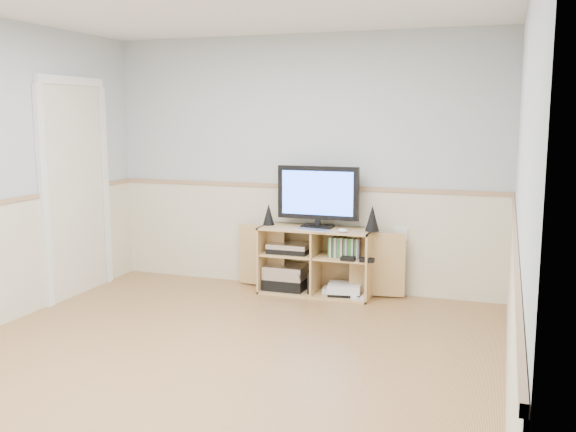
% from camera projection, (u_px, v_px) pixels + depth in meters
% --- Properties ---
extents(room, '(4.04, 4.54, 2.54)m').
position_uv_depth(room, '(201.00, 190.00, 4.38)').
color(room, tan).
rests_on(room, ground).
extents(media_cabinet, '(1.70, 0.41, 0.65)m').
position_uv_depth(media_cabinet, '(317.00, 259.00, 6.25)').
color(media_cabinet, tan).
rests_on(media_cabinet, floor).
extents(monitor, '(0.80, 0.18, 0.59)m').
position_uv_depth(monitor, '(318.00, 195.00, 6.15)').
color(monitor, black).
rests_on(monitor, media_cabinet).
extents(speaker_left, '(0.11, 0.11, 0.21)m').
position_uv_depth(speaker_left, '(269.00, 214.00, 6.32)').
color(speaker_left, black).
rests_on(speaker_left, media_cabinet).
extents(speaker_right, '(0.13, 0.13, 0.24)m').
position_uv_depth(speaker_right, '(372.00, 218.00, 5.98)').
color(speaker_right, black).
rests_on(speaker_right, media_cabinet).
extents(keyboard, '(0.31, 0.17, 0.01)m').
position_uv_depth(keyboard, '(313.00, 230.00, 6.02)').
color(keyboard, silver).
rests_on(keyboard, media_cabinet).
extents(mouse, '(0.11, 0.09, 0.04)m').
position_uv_depth(mouse, '(343.00, 230.00, 5.93)').
color(mouse, white).
rests_on(mouse, media_cabinet).
extents(av_components, '(0.50, 0.30, 0.47)m').
position_uv_depth(av_components, '(287.00, 270.00, 6.31)').
color(av_components, black).
rests_on(av_components, media_cabinet).
extents(game_consoles, '(0.46, 0.30, 0.11)m').
position_uv_depth(game_consoles, '(344.00, 289.00, 6.14)').
color(game_consoles, white).
rests_on(game_consoles, media_cabinet).
extents(game_cases, '(0.30, 0.13, 0.19)m').
position_uv_depth(game_cases, '(345.00, 247.00, 6.07)').
color(game_cases, '#3F8C3F').
rests_on(game_cases, media_cabinet).
extents(wall_outlet, '(0.12, 0.03, 0.12)m').
position_uv_depth(wall_outlet, '(401.00, 234.00, 6.11)').
color(wall_outlet, white).
rests_on(wall_outlet, wall_back).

